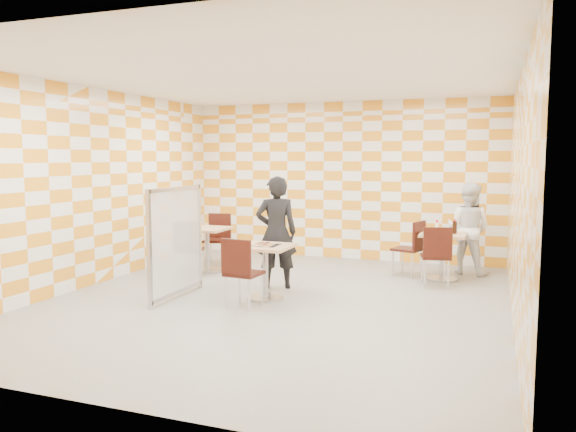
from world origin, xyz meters
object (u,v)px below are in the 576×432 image
Objects in this scene: sport_bottle at (437,227)px; soda_bottle at (455,227)px; empty_table at (207,242)px; man_white at (468,229)px; man_dark at (276,232)px; chair_empty_near at (188,245)px; chair_second_front at (436,252)px; partition at (176,241)px; second_table at (443,248)px; main_table at (265,262)px; chair_second_side at (413,244)px; chair_empty_far at (218,235)px; chair_main_front at (240,268)px.

soda_bottle is (0.28, -0.07, 0.01)m from sport_bottle.
empty_table is 4.42m from man_white.
man_dark is 2.85m from soda_bottle.
empty_table is 0.81× the size of chair_empty_near.
chair_second_front and chair_empty_near have the same top height.
second_table is at bearing 35.91° from partition.
soda_bottle is (2.36, 2.10, 0.34)m from main_table.
chair_empty_near is (-1.68, 0.80, 0.04)m from main_table.
chair_second_side is 1.00× the size of chair_empty_far.
main_table is 0.81× the size of chair_second_front.
empty_table is at bearing 34.76° from man_white.
second_table is at bearing 0.72° from chair_empty_far.
chair_second_front is (-0.04, -0.57, 0.04)m from second_table.
chair_empty_near is (-1.58, 1.41, 0.00)m from chair_main_front.
chair_second_side is at bearing -164.50° from man_dark.
second_table is at bearing -171.62° from man_dark.
man_dark is at bearing -25.70° from empty_table.
man_dark is at bearing -149.80° from soda_bottle.
chair_empty_near is at bearing -161.52° from second_table.
chair_empty_near is 1.61m from man_dark.
second_table is at bearing -5.39° from chair_second_side.
sport_bottle reaches higher than chair_second_front.
chair_second_side is (-0.47, 0.04, 0.04)m from second_table.
chair_main_front is 4.25m from man_white.
chair_empty_far is 0.55× the size of man_dark.
main_table is at bearing 74.95° from man_dark.
soda_bottle is at bearing 0.82° from chair_empty_far.
second_table is 0.81× the size of chair_empty_far.
soda_bottle is (3.55, 2.46, 0.06)m from partition.
partition is at bearing -76.26° from chair_empty_far.
man_dark reaches higher than chair_empty_near.
second_table is 0.38m from soda_bottle.
soda_bottle is at bearing 47.83° from chair_main_front.
chair_second_front is 0.72m from sport_bottle.
partition is at bearing 166.92° from chair_main_front.
chair_empty_far is (-0.10, 0.62, 0.04)m from empty_table.
chair_second_side is 0.60× the size of partition.
man_white is at bearing 17.06° from empty_table.
chair_second_side is at bearing 174.61° from second_table.
man_dark is (-0.10, 0.67, 0.33)m from main_table.
man_dark is (1.68, -1.37, 0.29)m from chair_empty_far.
chair_second_side is at bearing 11.83° from empty_table.
chair_second_side is 0.47m from sport_bottle.
second_table is 0.81× the size of chair_main_front.
empty_table is 2.58m from chair_main_front.
chair_second_front is 3.89m from chair_empty_near.
second_table is 2.71m from man_dark.
chair_empty_near is 1.28m from partition.
man_dark reaches higher than soda_bottle.
chair_main_front is 1.00× the size of chair_second_side.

